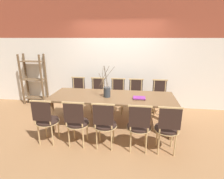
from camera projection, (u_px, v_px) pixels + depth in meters
name	position (u px, v px, depth m)	size (l,w,h in m)	color
ground_plane	(112.00, 126.00, 4.11)	(16.00, 16.00, 0.00)	#9E7047
wall_rear	(119.00, 52.00, 4.97)	(12.00, 0.06, 3.20)	silver
dining_table	(112.00, 99.00, 3.92)	(2.76, 0.99, 0.74)	brown
chair_near_leftend	(46.00, 119.00, 3.31)	(0.45, 0.45, 0.93)	black
chair_near_left	(77.00, 121.00, 3.24)	(0.45, 0.45, 0.93)	black
chair_near_center	(105.00, 123.00, 3.17)	(0.45, 0.45, 0.93)	black
chair_near_right	(139.00, 125.00, 3.09)	(0.45, 0.45, 0.93)	black
chair_near_rightend	(167.00, 127.00, 3.02)	(0.45, 0.45, 0.93)	black
chair_far_leftend	(77.00, 93.00, 4.91)	(0.45, 0.45, 0.93)	black
chair_far_left	(97.00, 94.00, 4.84)	(0.45, 0.45, 0.93)	black
chair_far_center	(117.00, 94.00, 4.77)	(0.45, 0.45, 0.93)	black
chair_far_right	(136.00, 95.00, 4.70)	(0.45, 0.45, 0.93)	black
chair_far_rightend	(160.00, 96.00, 4.62)	(0.45, 0.45, 0.93)	black
vase_centerpiece	(107.00, 92.00, 3.81)	(0.33, 0.37, 0.69)	#33383D
book_stack	(139.00, 98.00, 3.71)	(0.26, 0.21, 0.04)	beige
shelving_rack	(34.00, 80.00, 5.34)	(0.70, 0.30, 1.54)	brown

